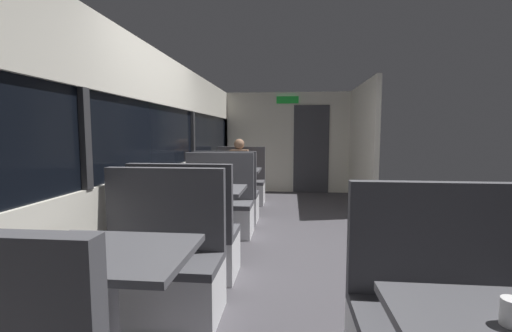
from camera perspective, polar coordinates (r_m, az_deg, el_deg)
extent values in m
cube|color=#423F44|center=(4.04, 4.39, -14.50)|extent=(3.30, 9.20, 0.02)
cube|color=beige|center=(4.19, -15.97, -7.04)|extent=(0.08, 8.40, 0.95)
cube|color=beige|center=(4.14, -16.55, 14.05)|extent=(0.08, 8.40, 0.60)
cube|color=black|center=(4.09, -16.42, 4.66)|extent=(0.03, 8.40, 0.75)
cube|color=#2D2D30|center=(2.83, -26.62, 4.02)|extent=(0.06, 0.08, 0.75)
cube|color=#2D2D30|center=(5.41, -10.50, 4.95)|extent=(0.06, 0.08, 0.75)
cube|color=#2D2D30|center=(8.13, -4.95, 5.18)|extent=(0.06, 0.08, 0.75)
cube|color=beige|center=(7.99, 5.21, 3.92)|extent=(2.90, 0.08, 2.30)
cube|color=#333338|center=(7.96, 9.16, 2.78)|extent=(0.80, 0.04, 2.00)
cube|color=green|center=(7.97, 5.27, 10.90)|extent=(0.50, 0.03, 0.16)
cube|color=beige|center=(6.93, 17.20, 3.45)|extent=(0.08, 2.40, 2.30)
cylinder|color=#9E9EA3|center=(2.21, -23.11, -22.40)|extent=(0.10, 0.10, 0.70)
cube|color=#4C4C51|center=(2.07, -23.51, -13.27)|extent=(0.90, 0.70, 0.04)
cube|color=silver|center=(2.81, -16.10, -19.39)|extent=(0.95, 0.50, 0.39)
cube|color=#47474C|center=(2.73, -16.24, -15.10)|extent=(0.95, 0.50, 0.06)
cube|color=#47474C|center=(2.82, -14.82, -6.87)|extent=(0.95, 0.08, 0.65)
cylinder|color=#9E9EA3|center=(4.04, -8.52, -9.15)|extent=(0.10, 0.10, 0.70)
cube|color=#4C4C51|center=(3.97, -8.60, -3.98)|extent=(0.90, 0.70, 0.04)
cube|color=silver|center=(3.48, -11.25, -14.31)|extent=(0.95, 0.50, 0.39)
cube|color=#47474C|center=(3.41, -11.32, -10.75)|extent=(0.95, 0.50, 0.06)
cube|color=#47474C|center=(3.14, -12.58, -5.56)|extent=(0.95, 0.08, 0.65)
cube|color=silver|center=(4.70, -6.49, -8.98)|extent=(0.95, 0.50, 0.39)
cube|color=#47474C|center=(4.65, -6.52, -6.30)|extent=(0.95, 0.50, 0.06)
cube|color=#47474C|center=(4.80, -6.03, -1.64)|extent=(0.95, 0.08, 0.65)
cylinder|color=#9E9EA3|center=(6.04, -3.62, -4.21)|extent=(0.10, 0.10, 0.70)
cube|color=#4C4C51|center=(5.99, -3.64, -0.72)|extent=(0.90, 0.70, 0.04)
cube|color=silver|center=(5.44, -4.75, -6.99)|extent=(0.95, 0.50, 0.39)
cube|color=#47474C|center=(5.39, -4.77, -4.65)|extent=(0.95, 0.50, 0.06)
cube|color=#47474C|center=(5.14, -5.23, -1.16)|extent=(0.95, 0.08, 0.65)
cube|color=silver|center=(6.71, -2.69, -4.57)|extent=(0.95, 0.50, 0.39)
cube|color=#47474C|center=(6.68, -2.70, -2.67)|extent=(0.95, 0.50, 0.06)
cube|color=#47474C|center=(6.84, -2.45, 0.52)|extent=(0.95, 0.08, 0.65)
cube|color=#47474C|center=(2.16, 29.30, -21.33)|extent=(0.95, 0.50, 0.06)
cube|color=#47474C|center=(2.21, 27.54, -10.72)|extent=(0.95, 0.08, 0.65)
cube|color=#26262D|center=(6.71, -2.69, -4.32)|extent=(0.30, 0.36, 0.45)
cube|color=#8C664C|center=(6.59, -2.77, 0.11)|extent=(0.34, 0.22, 0.60)
sphere|color=#8C664C|center=(6.54, -2.82, 3.67)|extent=(0.20, 0.20, 0.20)
cylinder|color=#8C664C|center=(6.44, -4.77, 0.15)|extent=(0.07, 0.28, 0.07)
cylinder|color=#8C664C|center=(6.38, -1.24, 0.12)|extent=(0.07, 0.28, 0.07)
cylinder|color=white|center=(1.48, 36.83, -18.90)|extent=(0.07, 0.07, 0.09)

